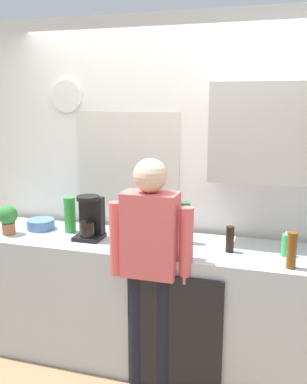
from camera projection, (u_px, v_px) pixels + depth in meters
ground_plane at (151, 383)px, 3.03m from camera, size 8.00×8.00×0.00m
kitchen_counter at (162, 303)px, 3.21m from camera, size 3.05×0.64×0.94m
dishwasher_panel at (180, 336)px, 2.85m from camera, size 0.56×0.02×0.84m
back_wall_assembly at (187, 177)px, 3.38m from camera, size 4.65×0.42×2.60m
coffee_maker at (90, 219)px, 3.22m from camera, size 0.20×0.20×0.33m
bottle_olive_oil at (129, 221)px, 3.24m from camera, size 0.06×0.06×0.25m
bottle_dark_sauce at (230, 239)px, 2.93m from camera, size 0.06×0.06×0.18m
bottle_clear_soda at (70, 215)px, 3.37m from camera, size 0.09×0.09×0.28m
bottle_amber_beer at (292, 250)px, 2.64m from camera, size 0.06×0.06×0.23m
bottle_green_wine at (185, 223)px, 3.11m from camera, size 0.07×0.07×0.30m
bottle_red_vinegar at (151, 222)px, 3.26m from camera, size 0.06×0.06×0.22m
cup_yellow_cup at (7, 222)px, 3.50m from camera, size 0.07×0.07×0.09m
mixing_bowl at (41, 224)px, 3.46m from camera, size 0.22×0.22×0.08m
potted_plant at (8, 218)px, 3.31m from camera, size 0.15×0.15×0.23m
dish_soap at (286, 245)px, 2.86m from camera, size 0.06×0.06×0.18m
person_at_sink at (150, 256)px, 2.83m from camera, size 0.57×0.22×1.60m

